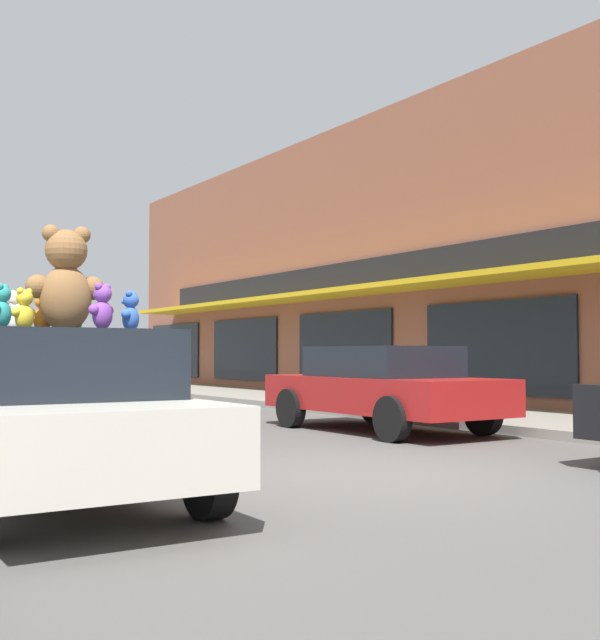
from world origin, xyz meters
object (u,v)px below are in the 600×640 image
teddy_bear_yellow (24,310)px  teddy_bear_white (14,318)px  teddy_bear_cream (18,312)px  teddy_bear_pink (69,319)px  teddy_bear_giant (66,280)px  teddy_bear_orange (43,313)px  teddy_bear_blue (130,312)px  plush_art_car (52,412)px  teddy_bear_teal (2,306)px  teddy_bear_purple (102,307)px  teddy_bear_green (75,319)px  parked_car_far_center (382,386)px

teddy_bear_yellow → teddy_bear_white: (0.01, 0.36, -0.05)m
teddy_bear_cream → teddy_bear_pink: bearing=-108.0°
teddy_bear_giant → teddy_bear_orange: 0.42m
teddy_bear_cream → teddy_bear_white: bearing=115.0°
teddy_bear_orange → teddy_bear_white: 0.32m
teddy_bear_blue → teddy_bear_pink: size_ratio=1.27×
plush_art_car → teddy_bear_orange: teddy_bear_orange is taller
teddy_bear_giant → teddy_bear_teal: bearing=57.9°
teddy_bear_purple → teddy_bear_white: bearing=-96.2°
teddy_bear_yellow → teddy_bear_white: bearing=-123.1°
teddy_bear_giant → teddy_bear_yellow: teddy_bear_giant is taller
teddy_bear_purple → teddy_bear_green: teddy_bear_purple is taller
teddy_bear_orange → parked_car_far_center: size_ratio=0.08×
teddy_bear_yellow → teddy_bear_purple: teddy_bear_purple is taller
teddy_bear_white → parked_car_far_center: size_ratio=0.05×
teddy_bear_giant → teddy_bear_cream: (-0.32, 0.34, -0.27)m
parked_car_far_center → teddy_bear_green: bearing=-154.0°
teddy_bear_pink → teddy_bear_teal: bearing=54.1°
teddy_bear_orange → teddy_bear_pink: size_ratio=1.27×
teddy_bear_teal → teddy_bear_green: size_ratio=1.20×
teddy_bear_blue → teddy_bear_orange: bearing=-95.7°
teddy_bear_blue → teddy_bear_green: teddy_bear_blue is taller
teddy_bear_cream → parked_car_far_center: 7.23m
teddy_bear_giant → teddy_bear_orange: (-0.11, 0.30, -0.27)m
plush_art_car → teddy_bear_cream: 0.97m
teddy_bear_purple → teddy_bear_green: (0.16, 1.21, -0.05)m
teddy_bear_yellow → teddy_bear_orange: bearing=-151.4°
teddy_bear_white → teddy_bear_pink: bearing=-159.4°
plush_art_car → teddy_bear_white: size_ratio=17.61×
teddy_bear_green → teddy_bear_pink: teddy_bear_pink is taller
teddy_bear_teal → parked_car_far_center: size_ratio=0.07×
teddy_bear_orange → parked_car_far_center: (6.30, 3.07, -0.89)m
plush_art_car → teddy_bear_teal: size_ratio=12.64×
teddy_bear_yellow → teddy_bear_pink: bearing=-159.4°
teddy_bear_orange → teddy_bear_green: size_ratio=1.31×
teddy_bear_white → plush_art_car: bearing=127.2°
plush_art_car → teddy_bear_orange: bearing=90.3°
teddy_bear_orange → teddy_bear_green: bearing=-92.9°
teddy_bear_blue → parked_car_far_center: bearing=162.1°
teddy_bear_teal → plush_art_car: bearing=175.6°
teddy_bear_blue → teddy_bear_white: size_ratio=1.51×
teddy_bear_giant → teddy_bear_blue: 0.62m
teddy_bear_orange → teddy_bear_cream: teddy_bear_cream is taller
teddy_bear_cream → teddy_bear_white: teddy_bear_cream is taller
teddy_bear_orange → teddy_bear_blue: (0.59, -0.59, -0.00)m
plush_art_car → teddy_bear_yellow: teddy_bear_yellow is taller
teddy_bear_giant → teddy_bear_blue: size_ratio=2.60×
teddy_bear_yellow → teddy_bear_giant: bearing=175.1°
teddy_bear_white → teddy_bear_blue: bearing=137.5°
teddy_bear_green → teddy_bear_white: size_ratio=1.16×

